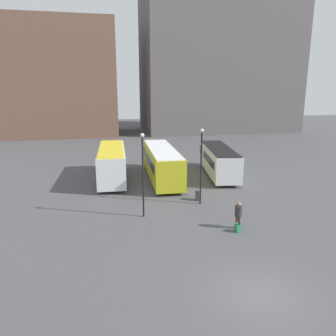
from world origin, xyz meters
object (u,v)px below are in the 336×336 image
object	(u,v)px
traveler	(238,213)
lamp_post_1	(143,169)
bus_0	(112,162)
trash_bin	(199,195)
lamp_post_0	(201,161)
suitcase	(238,228)
bus_1	(162,162)
bus_2	(219,160)

from	to	relation	value
traveler	lamp_post_1	bearing A→B (deg)	55.41
bus_0	lamp_post_1	xyz separation A→B (m)	(1.63, -9.85, 1.71)
trash_bin	lamp_post_0	bearing A→B (deg)	-97.79
bus_0	traveler	bearing A→B (deg)	-147.72
traveler	trash_bin	distance (m)	5.68
traveler	lamp_post_0	world-z (taller)	lamp_post_0
suitcase	bus_1	bearing A→B (deg)	5.48
suitcase	trash_bin	xyz separation A→B (m)	(-0.63, 6.06, 0.17)
bus_1	suitcase	bearing A→B (deg)	-167.09
suitcase	lamp_post_0	world-z (taller)	lamp_post_0
lamp_post_1	trash_bin	distance (m)	6.07
bus_1	traveler	xyz separation A→B (m)	(2.50, -12.20, -0.62)
traveler	lamp_post_1	world-z (taller)	lamp_post_1
lamp_post_1	bus_0	bearing A→B (deg)	99.41
suitcase	lamp_post_1	world-z (taller)	lamp_post_1
bus_1	lamp_post_1	world-z (taller)	lamp_post_1
bus_1	bus_2	distance (m)	5.91
bus_0	lamp_post_0	distance (m)	10.46
trash_bin	suitcase	bearing A→B (deg)	-84.06
bus_1	bus_2	xyz separation A→B (m)	(5.91, 0.26, -0.13)
traveler	trash_bin	size ratio (longest dim) A/B	2.07
bus_2	lamp_post_0	bearing A→B (deg)	159.30
lamp_post_0	lamp_post_1	world-z (taller)	lamp_post_1
bus_0	bus_1	distance (m)	4.76
suitcase	lamp_post_1	size ratio (longest dim) A/B	0.13
bus_1	lamp_post_0	xyz separation A→B (m)	(1.55, -7.38, 1.72)
trash_bin	bus_0	bearing A→B (deg)	130.42
bus_2	suitcase	size ratio (longest dim) A/B	13.03
trash_bin	lamp_post_1	bearing A→B (deg)	-152.99
bus_2	lamp_post_0	xyz separation A→B (m)	(-4.35, -7.64, 1.85)
suitcase	trash_bin	size ratio (longest dim) A/B	0.86
bus_2	lamp_post_1	distance (m)	13.03
bus_2	lamp_post_1	xyz separation A→B (m)	(-8.96, -9.27, 1.87)
bus_0	lamp_post_1	bearing A→B (deg)	-167.18
lamp_post_1	trash_bin	bearing A→B (deg)	27.01
traveler	trash_bin	world-z (taller)	traveler
suitcase	lamp_post_1	xyz separation A→B (m)	(-5.34, 3.66, 3.15)
bus_0	traveler	size ratio (longest dim) A/B	5.37
traveler	lamp_post_0	xyz separation A→B (m)	(-0.95, 4.81, 2.34)
trash_bin	bus_2	bearing A→B (deg)	58.27
bus_0	traveler	distance (m)	14.90
lamp_post_0	trash_bin	size ratio (longest dim) A/B	6.79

